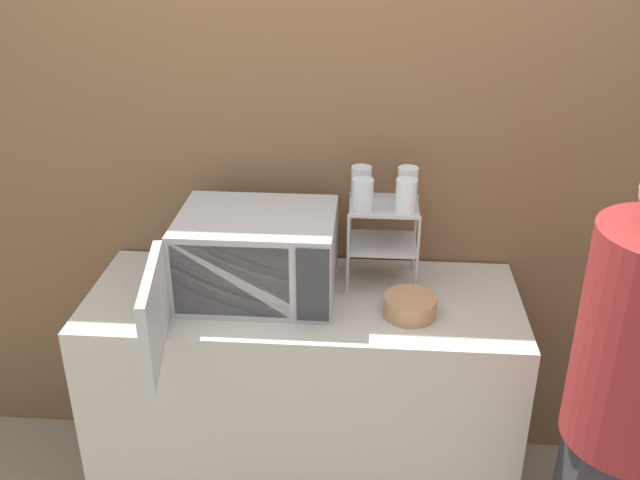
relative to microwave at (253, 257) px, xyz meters
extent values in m
cube|color=brown|center=(0.18, 0.36, 0.23)|extent=(8.00, 0.06, 2.60)
cube|color=#B7B2A8|center=(0.18, 0.00, -0.61)|extent=(1.59, 0.63, 0.92)
cube|color=#ADADB2|center=(0.01, 0.02, 0.00)|extent=(0.56, 0.42, 0.31)
cube|color=#B7B2A8|center=(-0.05, -0.18, 0.00)|extent=(0.40, 0.01, 0.27)
cube|color=#333338|center=(0.23, -0.19, 0.00)|extent=(0.11, 0.01, 0.27)
cube|color=#ADADB2|center=(-0.24, -0.41, 0.00)|extent=(0.10, 0.43, 0.30)
cylinder|color=#B2B2B7|center=(0.34, 0.03, 0.01)|extent=(0.01, 0.01, 0.32)
cylinder|color=#B2B2B7|center=(0.59, 0.03, 0.01)|extent=(0.01, 0.01, 0.32)
cylinder|color=#B2B2B7|center=(0.34, 0.24, 0.01)|extent=(0.01, 0.01, 0.32)
cylinder|color=#B2B2B7|center=(0.59, 0.24, 0.01)|extent=(0.01, 0.01, 0.32)
cube|color=#B2B2B7|center=(0.46, 0.14, 0.01)|extent=(0.25, 0.21, 0.01)
cube|color=#B2B2B7|center=(0.46, 0.14, 0.16)|extent=(0.25, 0.21, 0.01)
cylinder|color=silver|center=(0.39, 0.07, 0.22)|extent=(0.07, 0.07, 0.12)
cylinder|color=silver|center=(0.55, 0.20, 0.22)|extent=(0.07, 0.07, 0.12)
cylinder|color=silver|center=(0.54, 0.08, 0.22)|extent=(0.07, 0.07, 0.12)
cylinder|color=silver|center=(0.38, 0.20, 0.22)|extent=(0.07, 0.07, 0.12)
cylinder|color=#AD7F56|center=(0.56, -0.10, -0.15)|extent=(0.10, 0.10, 0.01)
cylinder|color=#AD7F56|center=(0.56, -0.10, -0.12)|extent=(0.19, 0.19, 0.07)
camera|label=1|loc=(0.41, -2.25, 1.16)|focal=40.00mm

